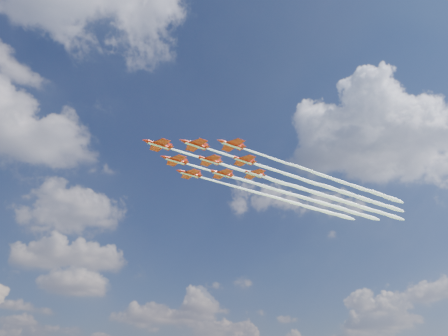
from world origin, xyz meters
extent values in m
cylinder|color=#B81C0A|center=(-13.81, -4.07, 74.15)|extent=(8.11, 1.97, 1.11)
cone|color=#B81C0A|center=(-18.80, -4.62, 74.15)|extent=(2.12, 1.32, 1.11)
cone|color=#B81C0A|center=(-9.12, -3.56, 74.15)|extent=(1.61, 1.16, 1.00)
ellipsoid|color=black|center=(-15.81, -4.29, 74.61)|extent=(2.18, 1.14, 0.72)
cube|color=#B81C0A|center=(-13.31, -4.02, 74.10)|extent=(4.20, 9.54, 0.14)
cube|color=#B81C0A|center=(-9.82, -3.64, 74.15)|extent=(1.79, 3.75, 0.12)
cube|color=#B81C0A|center=(-9.62, -3.61, 75.06)|extent=(1.61, 0.31, 1.81)
cube|color=silver|center=(-13.81, -4.07, 73.65)|extent=(7.59, 1.72, 0.12)
cylinder|color=#B81C0A|center=(-3.11, -9.85, 74.15)|extent=(8.11, 1.97, 1.11)
cone|color=#B81C0A|center=(-8.10, -10.40, 74.15)|extent=(2.12, 1.32, 1.11)
cone|color=#B81C0A|center=(1.58, -9.33, 74.15)|extent=(1.61, 1.16, 1.00)
ellipsoid|color=black|center=(-5.11, -10.07, 74.61)|extent=(2.18, 1.14, 0.72)
cube|color=#B81C0A|center=(-2.61, -9.79, 74.10)|extent=(4.20, 9.54, 0.14)
cube|color=#B81C0A|center=(0.89, -9.41, 74.15)|extent=(1.79, 3.75, 0.12)
cube|color=#B81C0A|center=(1.09, -9.39, 75.06)|extent=(1.61, 0.31, 1.81)
cube|color=silver|center=(-3.11, -9.85, 73.65)|extent=(7.59, 1.72, 0.12)
cylinder|color=#B81C0A|center=(-4.61, 3.88, 74.15)|extent=(8.11, 1.97, 1.11)
cone|color=#B81C0A|center=(-9.61, 3.33, 74.15)|extent=(2.12, 1.32, 1.11)
cone|color=#B81C0A|center=(0.08, 4.40, 74.15)|extent=(1.61, 1.16, 1.00)
ellipsoid|color=black|center=(-6.61, 3.66, 74.61)|extent=(2.18, 1.14, 0.72)
cube|color=#B81C0A|center=(-4.11, 3.94, 74.10)|extent=(4.20, 9.54, 0.14)
cube|color=#B81C0A|center=(-0.62, 4.32, 74.15)|extent=(1.79, 3.75, 0.12)
cube|color=#B81C0A|center=(-0.42, 4.34, 75.06)|extent=(1.61, 0.31, 1.81)
cube|color=silver|center=(-4.61, 3.88, 73.65)|extent=(7.59, 1.72, 0.12)
cylinder|color=#B81C0A|center=(7.59, -15.62, 74.15)|extent=(8.11, 1.97, 1.11)
cone|color=#B81C0A|center=(2.60, -16.17, 74.15)|extent=(2.12, 1.32, 1.11)
cone|color=#B81C0A|center=(12.29, -15.11, 74.15)|extent=(1.61, 1.16, 1.00)
ellipsoid|color=black|center=(5.60, -15.84, 74.61)|extent=(2.18, 1.14, 0.72)
cube|color=#B81C0A|center=(8.09, -15.57, 74.10)|extent=(4.20, 9.54, 0.14)
cube|color=#B81C0A|center=(11.59, -15.19, 74.15)|extent=(1.79, 3.75, 0.12)
cube|color=#B81C0A|center=(11.79, -15.16, 75.06)|extent=(1.61, 0.31, 1.81)
cube|color=silver|center=(7.59, -15.62, 73.65)|extent=(7.59, 1.72, 0.12)
cylinder|color=#B81C0A|center=(6.09, -1.89, 74.15)|extent=(8.11, 1.97, 1.11)
cone|color=#B81C0A|center=(1.10, -2.44, 74.15)|extent=(2.12, 1.32, 1.11)
cone|color=#B81C0A|center=(10.78, -1.38, 74.15)|extent=(1.61, 1.16, 1.00)
ellipsoid|color=black|center=(4.09, -2.11, 74.61)|extent=(2.18, 1.14, 0.72)
cube|color=#B81C0A|center=(6.59, -1.84, 74.10)|extent=(4.20, 9.54, 0.14)
cube|color=#B81C0A|center=(10.08, -1.46, 74.15)|extent=(1.79, 3.75, 0.12)
cube|color=#B81C0A|center=(10.28, -1.43, 75.06)|extent=(1.61, 0.31, 1.81)
cube|color=silver|center=(6.09, -1.89, 73.65)|extent=(7.59, 1.72, 0.12)
cylinder|color=#B81C0A|center=(4.59, 11.84, 74.15)|extent=(8.11, 1.97, 1.11)
cone|color=#B81C0A|center=(-0.41, 11.29, 74.15)|extent=(2.12, 1.32, 1.11)
cone|color=#B81C0A|center=(9.28, 12.35, 74.15)|extent=(1.61, 1.16, 1.00)
ellipsoid|color=black|center=(2.59, 11.62, 74.61)|extent=(2.18, 1.14, 0.72)
cube|color=#B81C0A|center=(5.09, 11.89, 74.10)|extent=(4.20, 9.54, 0.14)
cube|color=#B81C0A|center=(8.58, 12.27, 74.15)|extent=(1.79, 3.75, 0.12)
cube|color=#B81C0A|center=(8.78, 12.30, 75.06)|extent=(1.61, 0.31, 1.81)
cube|color=silver|center=(4.59, 11.84, 73.65)|extent=(7.59, 1.72, 0.12)
cylinder|color=#B81C0A|center=(16.79, -7.67, 74.15)|extent=(8.11, 1.97, 1.11)
cone|color=#B81C0A|center=(11.80, -8.22, 74.15)|extent=(2.12, 1.32, 1.11)
cone|color=#B81C0A|center=(21.49, -7.15, 74.15)|extent=(1.61, 1.16, 1.00)
ellipsoid|color=black|center=(14.80, -7.89, 74.61)|extent=(2.18, 1.14, 0.72)
cube|color=#B81C0A|center=(17.29, -7.61, 74.10)|extent=(4.20, 9.54, 0.14)
cube|color=#B81C0A|center=(20.79, -7.23, 74.15)|extent=(1.79, 3.75, 0.12)
cube|color=#B81C0A|center=(20.99, -7.21, 75.06)|extent=(1.61, 0.31, 1.81)
cube|color=silver|center=(16.79, -7.67, 73.65)|extent=(7.59, 1.72, 0.12)
cylinder|color=#B81C0A|center=(15.29, 6.06, 74.15)|extent=(8.11, 1.97, 1.11)
cone|color=#B81C0A|center=(10.30, 5.51, 74.15)|extent=(2.12, 1.32, 1.11)
cone|color=#B81C0A|center=(19.98, 6.58, 74.15)|extent=(1.61, 1.16, 1.00)
ellipsoid|color=black|center=(13.29, 5.84, 74.61)|extent=(2.18, 1.14, 0.72)
cube|color=#B81C0A|center=(15.79, 6.12, 74.10)|extent=(4.20, 9.54, 0.14)
cube|color=#B81C0A|center=(19.28, 6.50, 74.15)|extent=(1.79, 3.75, 0.12)
cube|color=#B81C0A|center=(19.48, 6.52, 75.06)|extent=(1.61, 0.31, 1.81)
cube|color=silver|center=(15.29, 6.06, 73.65)|extent=(7.59, 1.72, 0.12)
cylinder|color=#B81C0A|center=(25.99, 0.29, 74.15)|extent=(8.11, 1.97, 1.11)
cone|color=#B81C0A|center=(21.00, -0.26, 74.15)|extent=(2.12, 1.32, 1.11)
cone|color=#B81C0A|center=(30.69, 0.80, 74.15)|extent=(1.61, 1.16, 1.00)
ellipsoid|color=black|center=(23.99, 0.07, 74.61)|extent=(2.18, 1.14, 0.72)
cube|color=#B81C0A|center=(26.49, 0.34, 74.10)|extent=(4.20, 9.54, 0.14)
cube|color=#B81C0A|center=(29.99, 0.72, 74.15)|extent=(1.79, 3.75, 0.12)
cube|color=#B81C0A|center=(30.19, 0.75, 75.06)|extent=(1.61, 0.31, 1.81)
cube|color=silver|center=(25.99, 0.29, 73.65)|extent=(7.59, 1.72, 0.12)
camera|label=1|loc=(-54.71, -125.91, 4.00)|focal=35.00mm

